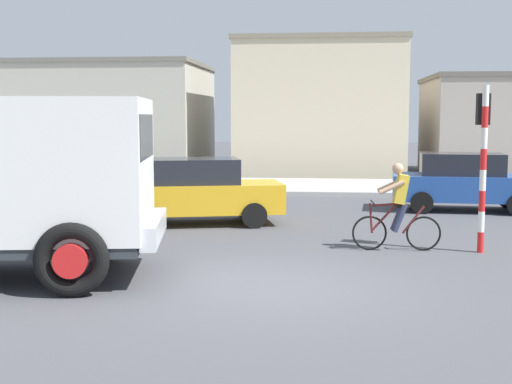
# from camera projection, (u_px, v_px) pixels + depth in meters

# --- Properties ---
(ground_plane) EXTENTS (120.00, 120.00, 0.00)m
(ground_plane) POSITION_uv_depth(u_px,v_px,m) (275.00, 288.00, 10.62)
(ground_plane) COLOR #4C4C51
(sidewalk_far) EXTENTS (80.00, 5.00, 0.16)m
(sidewalk_far) POSITION_uv_depth(u_px,v_px,m) (306.00, 187.00, 25.11)
(sidewalk_far) COLOR #ADADA8
(sidewalk_far) RESTS_ON ground
(cyclist) EXTENTS (1.73, 0.50, 1.72)m
(cyclist) POSITION_uv_depth(u_px,v_px,m) (398.00, 207.00, 13.50)
(cyclist) COLOR black
(cyclist) RESTS_ON ground
(traffic_light_pole) EXTENTS (0.24, 0.43, 3.20)m
(traffic_light_pole) POSITION_uv_depth(u_px,v_px,m) (483.00, 145.00, 13.24)
(traffic_light_pole) COLOR red
(traffic_light_pole) RESTS_ON ground
(car_red_near) EXTENTS (4.19, 2.28, 1.60)m
(car_red_near) POSITION_uv_depth(u_px,v_px,m) (38.00, 186.00, 18.09)
(car_red_near) COLOR #234C9E
(car_red_near) RESTS_ON ground
(car_white_mid) EXTENTS (4.30, 2.63, 1.60)m
(car_white_mid) POSITION_uv_depth(u_px,v_px,m) (197.00, 191.00, 16.85)
(car_white_mid) COLOR gold
(car_white_mid) RESTS_ON ground
(car_far_side) EXTENTS (4.12, 2.12, 1.60)m
(car_far_side) POSITION_uv_depth(u_px,v_px,m) (465.00, 181.00, 19.22)
(car_far_side) COLOR #234C9E
(car_far_side) RESTS_ON ground
(building_corner_left) EXTENTS (9.47, 7.85, 5.15)m
(building_corner_left) POSITION_uv_depth(u_px,v_px,m) (108.00, 117.00, 34.02)
(building_corner_left) COLOR #B2AD9E
(building_corner_left) RESTS_ON ground
(building_mid_block) EXTENTS (7.51, 7.23, 6.02)m
(building_mid_block) POSITION_uv_depth(u_px,v_px,m) (320.00, 108.00, 32.23)
(building_mid_block) COLOR beige
(building_mid_block) RESTS_ON ground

